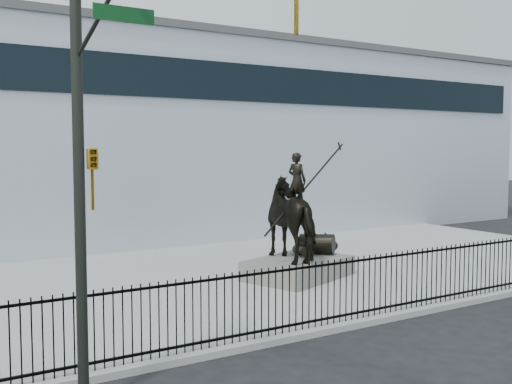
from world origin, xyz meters
TOP-DOWN VIEW (x-y plane):
  - ground at (0.00, 0.00)m, footprint 120.00×120.00m
  - plaza at (0.00, 7.00)m, footprint 30.00×12.00m
  - building at (0.00, 20.00)m, footprint 44.00×14.00m
  - picket_fence at (0.00, 1.25)m, footprint 22.10×0.10m
  - statue_plinth at (1.25, 5.66)m, footprint 3.76×3.14m
  - equestrian_statue at (1.31, 5.68)m, footprint 3.91×3.11m
  - traffic_signal_left at (-6.75, -0.62)m, footprint 1.52×4.84m

SIDE VIEW (x-z plane):
  - ground at x=0.00m, z-range 0.00..0.00m
  - plaza at x=0.00m, z-range 0.00..0.15m
  - statue_plinth at x=1.25m, z-range 0.15..0.75m
  - picket_fence at x=0.00m, z-range 0.15..1.65m
  - equestrian_statue at x=1.31m, z-range 0.27..3.76m
  - traffic_signal_left at x=-6.75m, z-range 0.53..7.53m
  - building at x=0.00m, z-range 0.00..9.00m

